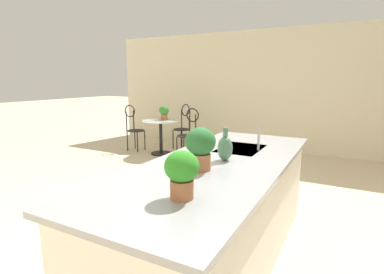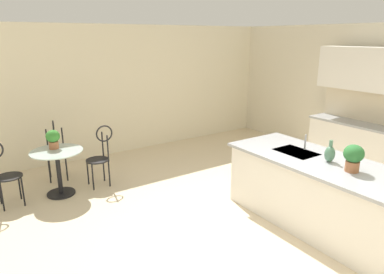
{
  "view_description": "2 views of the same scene",
  "coord_description": "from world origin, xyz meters",
  "px_view_note": "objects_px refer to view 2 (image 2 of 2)",
  "views": [
    {
      "loc": [
        2.58,
        1.8,
        1.6
      ],
      "look_at": [
        -0.96,
        -0.09,
        0.83
      ],
      "focal_mm": 27.97,
      "sensor_mm": 36.0,
      "label": 1
    },
    {
      "loc": [
        2.72,
        -2.89,
        2.46
      ],
      "look_at": [
        -1.25,
        -0.22,
        1.07
      ],
      "focal_mm": 32.36,
      "sensor_mm": 36.0,
      "label": 2
    }
  ],
  "objects_px": {
    "potted_plant_counter_near": "(353,156)",
    "chair_toward_desk": "(56,148)",
    "bistro_table": "(58,168)",
    "potted_plant_on_table": "(53,138)",
    "chair_by_island": "(3,170)",
    "vase_on_counter": "(330,154)",
    "chair_near_window": "(100,153)"
  },
  "relations": [
    {
      "from": "potted_plant_counter_near",
      "to": "chair_toward_desk",
      "type": "bearing_deg",
      "value": -148.62
    },
    {
      "from": "bistro_table",
      "to": "potted_plant_on_table",
      "type": "height_order",
      "value": "potted_plant_on_table"
    },
    {
      "from": "chair_by_island",
      "to": "vase_on_counter",
      "type": "bearing_deg",
      "value": 48.87
    },
    {
      "from": "potted_plant_on_table",
      "to": "vase_on_counter",
      "type": "bearing_deg",
      "value": 40.65
    },
    {
      "from": "chair_toward_desk",
      "to": "potted_plant_on_table",
      "type": "height_order",
      "value": "potted_plant_on_table"
    },
    {
      "from": "vase_on_counter",
      "to": "potted_plant_on_table",
      "type": "bearing_deg",
      "value": -139.35
    },
    {
      "from": "chair_near_window",
      "to": "bistro_table",
      "type": "bearing_deg",
      "value": -90.62
    },
    {
      "from": "chair_near_window",
      "to": "vase_on_counter",
      "type": "relative_size",
      "value": 3.62
    },
    {
      "from": "potted_plant_on_table",
      "to": "potted_plant_counter_near",
      "type": "xyz_separation_m",
      "value": [
        3.46,
        2.61,
        0.19
      ]
    },
    {
      "from": "chair_near_window",
      "to": "chair_by_island",
      "type": "bearing_deg",
      "value": -91.28
    },
    {
      "from": "chair_near_window",
      "to": "potted_plant_on_table",
      "type": "relative_size",
      "value": 3.43
    },
    {
      "from": "chair_toward_desk",
      "to": "potted_plant_on_table",
      "type": "xyz_separation_m",
      "value": [
        0.58,
        -0.14,
        0.34
      ]
    },
    {
      "from": "bistro_table",
      "to": "chair_near_window",
      "type": "bearing_deg",
      "value": 89.38
    },
    {
      "from": "bistro_table",
      "to": "vase_on_counter",
      "type": "relative_size",
      "value": 2.78
    },
    {
      "from": "chair_toward_desk",
      "to": "vase_on_counter",
      "type": "bearing_deg",
      "value": 34.38
    },
    {
      "from": "potted_plant_on_table",
      "to": "potted_plant_counter_near",
      "type": "distance_m",
      "value": 4.34
    },
    {
      "from": "chair_near_window",
      "to": "chair_by_island",
      "type": "distance_m",
      "value": 1.45
    },
    {
      "from": "chair_near_window",
      "to": "potted_plant_on_table",
      "type": "height_order",
      "value": "potted_plant_on_table"
    },
    {
      "from": "bistro_table",
      "to": "chair_by_island",
      "type": "distance_m",
      "value": 0.77
    },
    {
      "from": "bistro_table",
      "to": "potted_plant_on_table",
      "type": "relative_size",
      "value": 2.63
    },
    {
      "from": "chair_toward_desk",
      "to": "potted_plant_on_table",
      "type": "bearing_deg",
      "value": -13.7
    },
    {
      "from": "vase_on_counter",
      "to": "potted_plant_counter_near",
      "type": "bearing_deg",
      "value": -9.94
    },
    {
      "from": "potted_plant_on_table",
      "to": "vase_on_counter",
      "type": "xyz_separation_m",
      "value": [
        3.11,
        2.67,
        0.12
      ]
    },
    {
      "from": "vase_on_counter",
      "to": "chair_toward_desk",
      "type": "bearing_deg",
      "value": -145.62
    },
    {
      "from": "chair_by_island",
      "to": "vase_on_counter",
      "type": "height_order",
      "value": "vase_on_counter"
    },
    {
      "from": "potted_plant_on_table",
      "to": "potted_plant_counter_near",
      "type": "bearing_deg",
      "value": 37.02
    },
    {
      "from": "chair_by_island",
      "to": "potted_plant_on_table",
      "type": "relative_size",
      "value": 3.43
    },
    {
      "from": "chair_by_island",
      "to": "potted_plant_counter_near",
      "type": "height_order",
      "value": "potted_plant_counter_near"
    },
    {
      "from": "chair_toward_desk",
      "to": "vase_on_counter",
      "type": "xyz_separation_m",
      "value": [
        3.69,
        2.53,
        0.46
      ]
    },
    {
      "from": "bistro_table",
      "to": "chair_by_island",
      "type": "relative_size",
      "value": 0.77
    },
    {
      "from": "bistro_table",
      "to": "potted_plant_counter_near",
      "type": "relative_size",
      "value": 2.43
    },
    {
      "from": "chair_by_island",
      "to": "vase_on_counter",
      "type": "xyz_separation_m",
      "value": [
        2.99,
        3.43,
        0.46
      ]
    }
  ]
}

